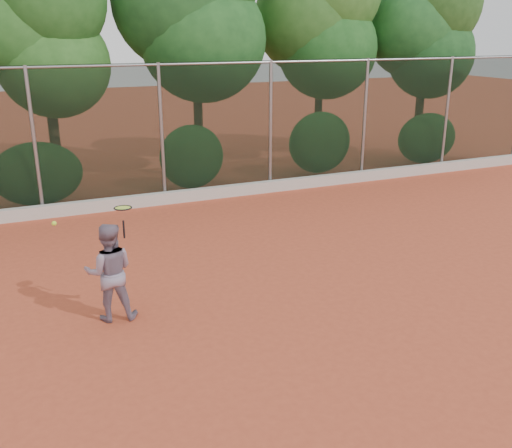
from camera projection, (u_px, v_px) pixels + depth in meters
name	position (u px, v px, depth m)	size (l,w,h in m)	color
ground	(282.00, 320.00, 8.75)	(80.00, 80.00, 0.00)	#BB492C
concrete_curb	(167.00, 198.00, 14.64)	(24.00, 0.20, 0.30)	beige
tennis_player	(110.00, 272.00, 8.58)	(0.75, 0.58, 1.54)	gray
chainlink_fence	(162.00, 130.00, 14.25)	(24.09, 0.09, 3.50)	black
foliage_backdrop	(117.00, 24.00, 14.95)	(23.70, 3.63, 7.55)	#472E1B
tennis_racket	(123.00, 210.00, 8.33)	(0.34, 0.34, 0.50)	black
tennis_ball_in_flight	(54.00, 223.00, 7.97)	(0.07, 0.07, 0.07)	#CEF938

